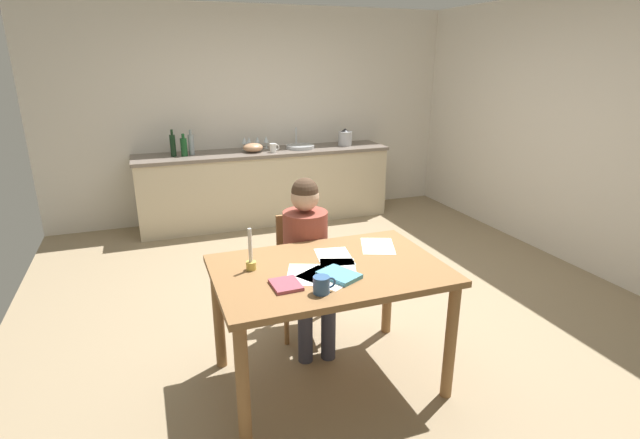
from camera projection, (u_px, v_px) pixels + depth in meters
name	position (u px, v px, depth m)	size (l,w,h in m)	color
ground_plane	(330.00, 297.00, 4.24)	(5.20, 5.20, 0.04)	#937F60
wall_back	(256.00, 115.00, 6.13)	(5.20, 0.12, 2.60)	silver
wall_right	(581.00, 132.00, 4.67)	(0.12, 5.20, 2.60)	silver
kitchen_counter	(266.00, 186.00, 6.08)	(3.12, 0.64, 0.90)	beige
dining_table	(329.00, 284.00, 2.91)	(1.36, 0.91, 0.79)	olive
chair_at_table	(303.00, 268.00, 3.61)	(0.45, 0.45, 0.87)	olive
person_seated	(307.00, 251.00, 3.41)	(0.37, 0.62, 1.19)	brown
coffee_mug	(322.00, 285.00, 2.54)	(0.13, 0.09, 0.09)	#33598C
candlestick	(251.00, 258.00, 2.82)	(0.06, 0.06, 0.26)	gold
book_magazine	(286.00, 285.00, 2.63)	(0.15, 0.18, 0.02)	#9A4554
book_cookery	(339.00, 275.00, 2.74)	(0.16, 0.22, 0.03)	#4F98B1
paper_letter	(378.00, 246.00, 3.20)	(0.21, 0.30, 0.00)	white
paper_bill	(326.00, 277.00, 2.73)	(0.21, 0.30, 0.00)	white
paper_envelope	(305.00, 274.00, 2.77)	(0.21, 0.30, 0.00)	white
paper_receipt	(334.00, 257.00, 3.02)	(0.21, 0.30, 0.00)	white
paper_notice	(338.00, 268.00, 2.85)	(0.21, 0.30, 0.00)	white
sink_unit	(300.00, 146.00, 6.09)	(0.36, 0.36, 0.24)	#B2B7BC
bottle_oil	(173.00, 145.00, 5.54)	(0.06, 0.06, 0.31)	black
bottle_vinegar	(184.00, 147.00, 5.57)	(0.08, 0.08, 0.26)	#194C23
bottle_wine_red	(191.00, 144.00, 5.63)	(0.07, 0.07, 0.29)	#8C999E
mixing_bowl	(253.00, 148.00, 5.83)	(0.24, 0.24, 0.11)	tan
stovetop_kettle	(345.00, 138.00, 6.26)	(0.18, 0.18, 0.22)	#B7BABF
wine_glass_near_sink	(266.00, 140.00, 6.06)	(0.07, 0.07, 0.15)	silver
wine_glass_by_kettle	(257.00, 140.00, 6.02)	(0.07, 0.07, 0.15)	silver
wine_glass_back_left	(249.00, 141.00, 5.99)	(0.07, 0.07, 0.15)	silver
wine_glass_back_right	(244.00, 141.00, 5.97)	(0.07, 0.07, 0.15)	silver
teacup_on_counter	(273.00, 148.00, 5.81)	(0.12, 0.08, 0.11)	white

